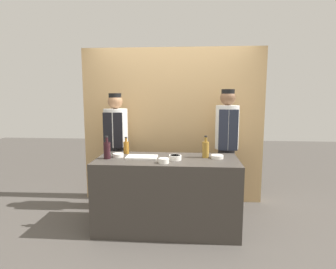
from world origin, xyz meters
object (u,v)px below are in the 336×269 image
Objects in this scene: sauce_bowl_yellow at (217,157)px; bottle_vinegar at (206,149)px; chef_left at (116,146)px; cutting_board at (142,157)px; bottle_amber at (126,147)px; sauce_bowl_red at (164,160)px; bottle_wine at (107,150)px; sauce_bowl_brown at (175,157)px; sauce_bowl_white at (118,155)px; chef_right at (226,145)px.

sauce_bowl_yellow is 0.17m from bottle_vinegar.
cutting_board is at bearing -50.58° from chef_left.
bottle_amber is 0.43m from chef_left.
sauce_bowl_yellow is 0.69× the size of bottle_amber.
sauce_bowl_red is 1.15m from chef_left.
bottle_amber is 0.36m from bottle_wine.
bottle_vinegar reaches higher than sauce_bowl_yellow.
sauce_bowl_brown is 0.41m from bottle_vinegar.
bottle_vinegar is at bearing 2.94° from sauce_bowl_white.
bottle_amber reaches higher than cutting_board.
sauce_bowl_red is (-0.64, -0.29, 0.01)m from sauce_bowl_yellow.
bottle_vinegar is at bearing -8.42° from bottle_amber.
bottle_wine is (-0.17, -0.31, 0.02)m from bottle_amber.
chef_right reaches higher than sauce_bowl_white.
bottle_amber reaches higher than sauce_bowl_yellow.
chef_left is at bearing 143.65° from sauce_bowl_brown.
sauce_bowl_yellow is 1.52m from chef_left.
sauce_bowl_brown reaches higher than sauce_bowl_white.
bottle_wine is at bearing -169.43° from cutting_board.
sauce_bowl_red is at bearing -125.37° from sauce_bowl_brown.
chef_left reaches higher than sauce_bowl_yellow.
chef_left is at bearing 133.02° from sauce_bowl_red.
sauce_bowl_yellow is 0.53m from sauce_bowl_brown.
bottle_vinegar is 1.23m from bottle_wine.
bottle_wine is at bearing -172.56° from bottle_vinegar.
bottle_wine is 0.16× the size of chef_right.
sauce_bowl_white is (-1.25, -0.02, 0.00)m from sauce_bowl_yellow.
bottle_wine reaches higher than bottle_vinegar.
cutting_board is 0.81m from bottle_vinegar.
bottle_amber is (-1.19, 0.19, 0.06)m from sauce_bowl_yellow.
bottle_vinegar is (0.80, 0.08, 0.10)m from cutting_board.
chef_right is at bearing 71.55° from sauce_bowl_yellow.
bottle_vinegar is (1.11, 0.06, 0.08)m from sauce_bowl_white.
sauce_bowl_yellow is at bearing 2.66° from cutting_board.
sauce_bowl_brown reaches higher than cutting_board.
bottle_wine is at bearing -118.07° from bottle_amber.
bottle_wine reaches higher than sauce_bowl_red.
bottle_amber is at bearing 136.99° from cutting_board.
cutting_board is at bearing -4.37° from sauce_bowl_white.
bottle_amber is at bearing -165.62° from chef_right.
cutting_board is at bearing -152.31° from chef_right.
sauce_bowl_white is 1.13× the size of sauce_bowl_red.
sauce_bowl_white is 0.23m from bottle_amber.
sauce_bowl_brown is 1.25× the size of sauce_bowl_red.
sauce_bowl_brown is 0.69× the size of bottle_amber.
bottle_amber reaches higher than sauce_bowl_red.
bottle_vinegar reaches higher than sauce_bowl_brown.
cutting_board is at bearing 169.49° from sauce_bowl_brown.
bottle_vinegar is 0.98× the size of bottle_wine.
sauce_bowl_yellow is at bearing 0.92° from sauce_bowl_white.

